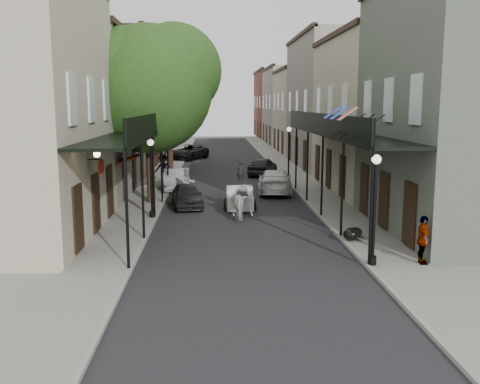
{
  "coord_description": "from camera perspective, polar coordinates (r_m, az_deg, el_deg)",
  "views": [
    {
      "loc": [
        -1.22,
        -19.03,
        5.48
      ],
      "look_at": [
        -0.02,
        4.17,
        1.6
      ],
      "focal_mm": 40.0,
      "sensor_mm": 36.0,
      "label": 1
    }
  ],
  "objects": [
    {
      "name": "ground",
      "position": [
        19.84,
        0.69,
        -6.55
      ],
      "size": [
        140.0,
        140.0,
        0.0
      ],
      "primitive_type": "plane",
      "color": "gray",
      "rests_on": "ground"
    },
    {
      "name": "lamppost_right_far",
      "position": [
        37.57,
        5.22,
        4.2
      ],
      "size": [
        0.32,
        0.32,
        3.71
      ],
      "color": "black",
      "rests_on": "sidewalk_right"
    },
    {
      "name": "tree_far",
      "position": [
        43.32,
        -7.06,
        9.88
      ],
      "size": [
        6.45,
        6.0,
        8.61
      ],
      "color": "#382619",
      "rests_on": "sidewalk_left"
    },
    {
      "name": "building_row_right",
      "position": [
        50.01,
        8.48,
        9.12
      ],
      "size": [
        5.0,
        80.0,
        10.5
      ],
      "primitive_type": "cube",
      "color": "gray",
      "rests_on": "ground"
    },
    {
      "name": "car_left_near",
      "position": [
        28.48,
        -5.68,
        -0.37
      ],
      "size": [
        1.97,
        3.88,
        1.27
      ],
      "primitive_type": "imported",
      "rotation": [
        0.0,
        0.0,
        0.13
      ],
      "color": "black",
      "rests_on": "ground"
    },
    {
      "name": "sidewalk_left",
      "position": [
        39.59,
        -8.4,
        1.51
      ],
      "size": [
        2.2,
        90.0,
        0.12
      ],
      "primitive_type": "cube",
      "color": "gray",
      "rests_on": "ground"
    },
    {
      "name": "lamppost_right_near",
      "position": [
        18.17,
        14.14,
        -1.69
      ],
      "size": [
        0.32,
        0.32,
        3.71
      ],
      "color": "black",
      "rests_on": "sidewalk_right"
    },
    {
      "name": "car_left_far",
      "position": [
        52.64,
        -5.54,
        4.26
      ],
      "size": [
        4.38,
        5.81,
        1.47
      ],
      "primitive_type": "imported",
      "rotation": [
        0.0,
        0.0,
        -0.42
      ],
      "color": "black",
      "rests_on": "ground"
    },
    {
      "name": "sidewalk_right",
      "position": [
        39.89,
        6.05,
        1.62
      ],
      "size": [
        2.2,
        90.0,
        0.12
      ],
      "primitive_type": "cube",
      "color": "gray",
      "rests_on": "ground"
    },
    {
      "name": "car_left_mid",
      "position": [
        34.11,
        -6.92,
        1.3
      ],
      "size": [
        1.77,
        4.16,
        1.34
      ],
      "primitive_type": "imported",
      "rotation": [
        0.0,
        0.0,
        0.09
      ],
      "color": "#A4A5A9",
      "rests_on": "ground"
    },
    {
      "name": "carriage",
      "position": [
        27.88,
        -0.04,
        0.28
      ],
      "size": [
        1.65,
        2.32,
        2.63
      ],
      "rotation": [
        0.0,
        0.0,
        -0.0
      ],
      "color": "black",
      "rests_on": "ground"
    },
    {
      "name": "trash_bags",
      "position": [
        21.72,
        11.93,
        -4.36
      ],
      "size": [
        0.87,
        1.02,
        0.51
      ],
      "color": "black",
      "rests_on": "sidewalk_right"
    },
    {
      "name": "gallery_left",
      "position": [
        26.29,
        -10.81,
        6.2
      ],
      "size": [
        2.2,
        18.05,
        4.88
      ],
      "color": "black",
      "rests_on": "sidewalk_left"
    },
    {
      "name": "gallery_right",
      "position": [
        26.73,
        10.1,
        6.28
      ],
      "size": [
        2.2,
        18.05,
        4.88
      ],
      "color": "black",
      "rests_on": "sidewalk_right"
    },
    {
      "name": "tree_near",
      "position": [
        29.38,
        -8.94,
        11.34
      ],
      "size": [
        7.31,
        6.8,
        9.63
      ],
      "color": "#382619",
      "rests_on": "sidewalk_left"
    },
    {
      "name": "road",
      "position": [
        39.43,
        -1.15,
        1.5
      ],
      "size": [
        8.0,
        90.0,
        0.01
      ],
      "primitive_type": "cube",
      "color": "black",
      "rests_on": "ground"
    },
    {
      "name": "horse",
      "position": [
        25.51,
        0.23,
        -1.12
      ],
      "size": [
        0.85,
        1.86,
        1.57
      ],
      "primitive_type": "imported",
      "rotation": [
        0.0,
        0.0,
        3.14
      ],
      "color": "beige",
      "rests_on": "ground"
    },
    {
      "name": "pedestrian_walking",
      "position": [
        31.16,
        -5.62,
        0.97
      ],
      "size": [
        1.05,
        0.94,
        1.79
      ],
      "primitive_type": "imported",
      "rotation": [
        0.0,
        0.0,
        0.36
      ],
      "color": "#AAA9A0",
      "rests_on": "ground"
    },
    {
      "name": "building_row_left",
      "position": [
        49.58,
        -11.66,
        9.02
      ],
      "size": [
        5.0,
        80.0,
        10.5
      ],
      "primitive_type": "cube",
      "color": "#B4AC90",
      "rests_on": "ground"
    },
    {
      "name": "car_right_near",
      "position": [
        32.86,
        3.76,
        1.15
      ],
      "size": [
        2.55,
        5.2,
        1.46
      ],
      "primitive_type": "imported",
      "rotation": [
        0.0,
        0.0,
        3.04
      ],
      "color": "silver",
      "rests_on": "ground"
    },
    {
      "name": "lamppost_left",
      "position": [
        25.43,
        -9.43,
        1.6
      ],
      "size": [
        0.32,
        0.32,
        3.71
      ],
      "color": "black",
      "rests_on": "sidewalk_left"
    },
    {
      "name": "pedestrian_sidewalk_right",
      "position": [
        18.97,
        18.94,
        -4.87
      ],
      "size": [
        0.52,
        1.01,
        1.66
      ],
      "primitive_type": "imported",
      "rotation": [
        0.0,
        0.0,
        1.45
      ],
      "color": "gray",
      "rests_on": "sidewalk_right"
    },
    {
      "name": "pedestrian_sidewalk_left",
      "position": [
        37.04,
        -8.17,
        2.54
      ],
      "size": [
        1.36,
        1.01,
        1.88
      ],
      "primitive_type": "imported",
      "rotation": [
        0.0,
        0.0,
        3.42
      ],
      "color": "gray",
      "rests_on": "sidewalk_left"
    },
    {
      "name": "car_right_far",
      "position": [
        40.88,
        2.43,
        2.76
      ],
      "size": [
        2.89,
        4.44,
        1.41
      ],
      "primitive_type": "imported",
      "rotation": [
        0.0,
        0.0,
        2.82
      ],
      "color": "black",
      "rests_on": "ground"
    }
  ]
}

